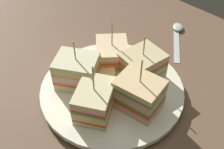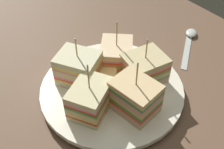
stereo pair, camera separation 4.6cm
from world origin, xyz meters
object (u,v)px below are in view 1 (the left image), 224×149
sandwich_wedge_1 (142,65)px  spoon (178,33)px  plate (112,89)px  sandwich_wedge_0 (140,93)px  sandwich_wedge_2 (112,55)px  chip_pile (107,74)px  sandwich_wedge_4 (95,100)px  sandwich_wedge_3 (77,72)px

sandwich_wedge_1 → spoon: size_ratio=0.69×
plate → sandwich_wedge_0: (6.13, 0.23, 3.55)cm
sandwich_wedge_2 → chip_pile: size_ratio=1.40×
spoon → sandwich_wedge_0: bearing=163.5°
plate → sandwich_wedge_2: bearing=135.8°
chip_pile → sandwich_wedge_4: bearing=-58.1°
sandwich_wedge_1 → spoon: sandwich_wedge_1 is taller
sandwich_wedge_3 → sandwich_wedge_1: bearing=22.5°
sandwich_wedge_1 → sandwich_wedge_4: (0.38, -11.66, 0.07)cm
spoon → sandwich_wedge_2: bearing=138.1°
plate → spoon: (-2.61, 24.01, -0.66)cm
plate → sandwich_wedge_3: 7.06cm
sandwich_wedge_1 → sandwich_wedge_2: 6.29cm
sandwich_wedge_0 → sandwich_wedge_2: sandwich_wedge_0 is taller
sandwich_wedge_0 → spoon: (-8.73, 23.78, -4.21)cm
sandwich_wedge_2 → sandwich_wedge_3: size_ratio=1.03×
sandwich_wedge_4 → spoon: size_ratio=0.77×
chip_pile → sandwich_wedge_1: bearing=53.3°
sandwich_wedge_0 → sandwich_wedge_1: (-4.44, 5.66, -0.36)cm
sandwich_wedge_2 → sandwich_wedge_3: 7.99cm
sandwich_wedge_1 → sandwich_wedge_2: bearing=-67.0°
sandwich_wedge_0 → chip_pile: bearing=-14.6°
plate → sandwich_wedge_0: size_ratio=2.54×
chip_pile → spoon: (-0.54, 23.15, -2.44)cm
sandwich_wedge_0 → sandwich_wedge_1: 7.21cm
sandwich_wedge_0 → sandwich_wedge_4: 7.26cm
sandwich_wedge_0 → chip_pile: (-8.20, 0.63, -1.77)cm
sandwich_wedge_3 → spoon: (2.27, 27.71, -4.17)cm
plate → chip_pile: (-2.07, 0.86, 1.79)cm
plate → sandwich_wedge_2: (-4.39, 4.26, 3.01)cm
plate → sandwich_wedge_1: bearing=74.1°
sandwich_wedge_3 → sandwich_wedge_4: sandwich_wedge_4 is taller
plate → sandwich_wedge_3: size_ratio=2.75×
sandwich_wedge_4 → chip_pile: bearing=0.3°
chip_pile → sandwich_wedge_0: bearing=-4.4°
sandwich_wedge_0 → spoon: size_ratio=0.79×
sandwich_wedge_4 → spoon: sandwich_wedge_4 is taller
chip_pile → spoon: chip_pile is taller
sandwich_wedge_3 → spoon: bearing=52.1°
sandwich_wedge_1 → sandwich_wedge_3: size_ratio=0.95×
sandwich_wedge_0 → spoon: bearing=-80.1°
sandwich_wedge_3 → sandwich_wedge_0: bearing=-13.5°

